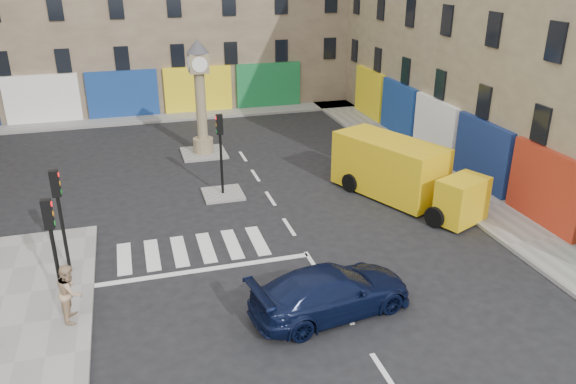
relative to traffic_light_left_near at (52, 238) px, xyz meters
name	(u,v)px	position (x,y,z in m)	size (l,w,h in m)	color
ground	(322,277)	(8.30, -0.20, -2.62)	(120.00, 120.00, 0.00)	black
sidewalk_right	(412,158)	(17.00, 9.80, -2.55)	(2.60, 30.00, 0.15)	gray
sidewalk_far	(156,117)	(4.30, 22.00, -2.55)	(32.00, 2.40, 0.15)	gray
island_near	(223,194)	(6.30, 7.80, -2.56)	(1.80, 1.80, 0.12)	gray
island_far	(204,153)	(6.30, 13.80, -2.56)	(2.40, 2.40, 0.12)	gray
building_right	(536,1)	(23.30, 9.80, 5.38)	(10.00, 30.00, 16.00)	tan
traffic_light_left_near	(52,238)	(0.00, 0.00, 0.00)	(0.28, 0.22, 3.70)	black
traffic_light_left_far	(59,206)	(0.00, 2.40, 0.00)	(0.28, 0.22, 3.70)	black
traffic_light_island	(220,141)	(6.30, 7.80, -0.03)	(0.28, 0.22, 3.70)	black
clock_pillar	(200,91)	(6.30, 13.80, 0.93)	(1.20, 1.20, 6.10)	tan
navy_sedan	(331,291)	(7.90, -2.19, -1.87)	(2.09, 5.14, 1.49)	black
yellow_van	(401,172)	(13.89, 5.13, -1.32)	(4.78, 7.45, 2.62)	gold
pedestrian_tan	(70,292)	(0.30, -0.52, -1.57)	(0.88, 0.68, 1.81)	tan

